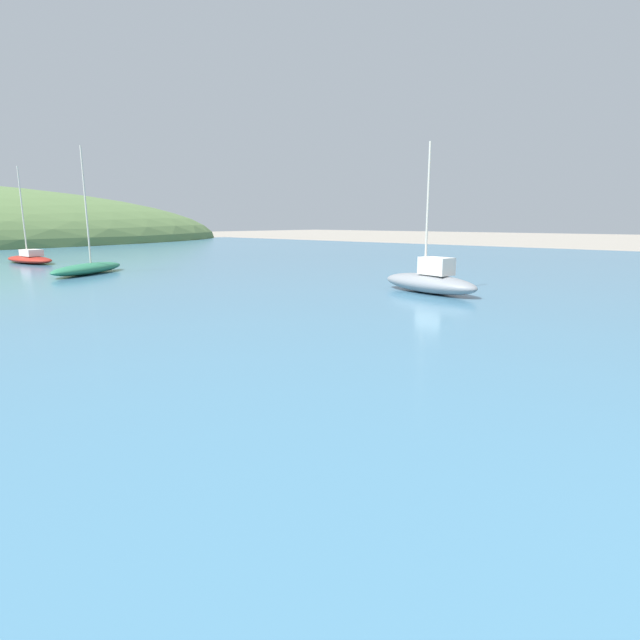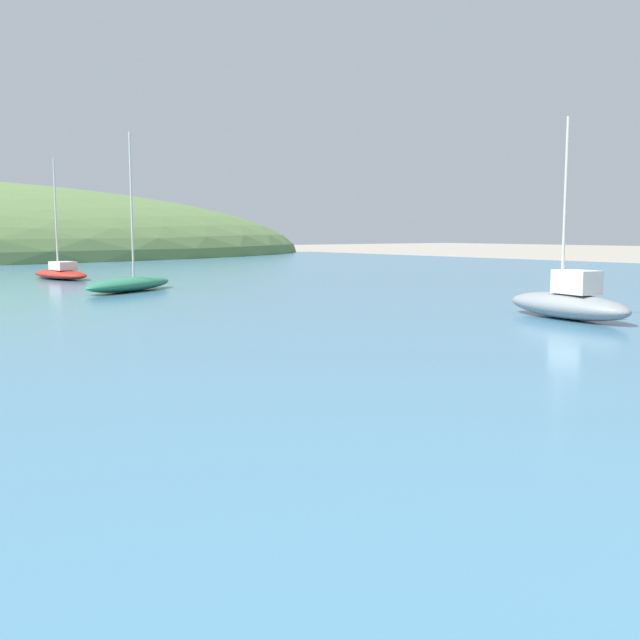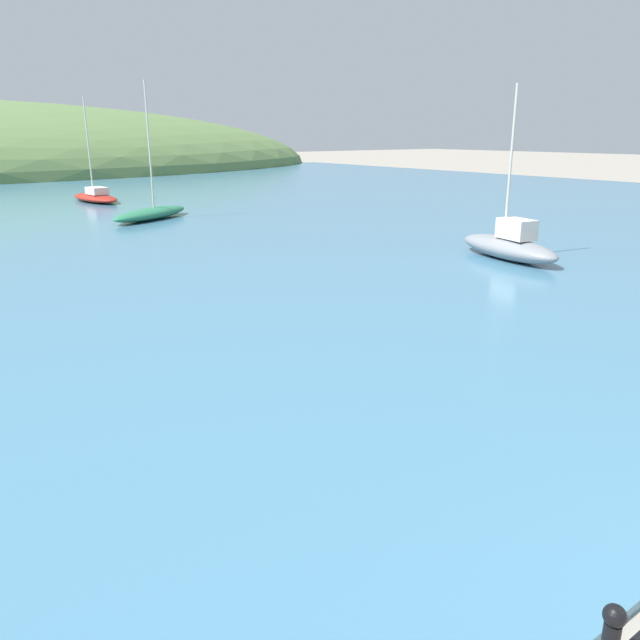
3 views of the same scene
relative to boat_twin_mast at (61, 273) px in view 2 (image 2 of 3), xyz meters
The scene contains 3 objects.
boat_twin_mast is the anchor object (origin of this frame).
boat_far_right 22.50m from the boat_twin_mast, 78.36° to the right, with size 1.88×3.84×4.66m.
boat_green_fishing 8.11m from the boat_twin_mast, 92.17° to the right, with size 4.41×3.32×5.37m.
Camera 2 is at (-5.55, 0.72, 2.13)m, focal length 42.00 mm.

